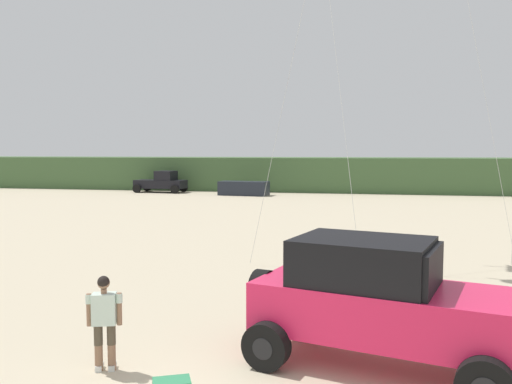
% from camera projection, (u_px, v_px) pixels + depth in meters
% --- Properties ---
extents(dune_ridge, '(90.00, 8.40, 3.16)m').
position_uv_depth(dune_ridge, '(368.00, 174.00, 50.99)').
color(dune_ridge, '#426038').
rests_on(dune_ridge, ground_plane).
extents(jeep, '(5.02, 3.40, 2.26)m').
position_uv_depth(jeep, '(378.00, 299.00, 9.32)').
color(jeep, '#EA2151').
rests_on(jeep, ground_plane).
extents(person_watching, '(0.60, 0.40, 1.67)m').
position_uv_depth(person_watching, '(104.00, 318.00, 9.15)').
color(person_watching, '#8C664C').
rests_on(person_watching, ground_plane).
extents(distant_pickup, '(4.68, 2.56, 1.98)m').
position_uv_depth(distant_pickup, '(162.00, 182.00, 48.82)').
color(distant_pickup, black).
rests_on(distant_pickup, ground_plane).
extents(distant_sedan, '(4.34, 2.07, 1.20)m').
position_uv_depth(distant_sedan, '(244.00, 188.00, 45.61)').
color(distant_sedan, '#1E232D').
rests_on(distant_sedan, ground_plane).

